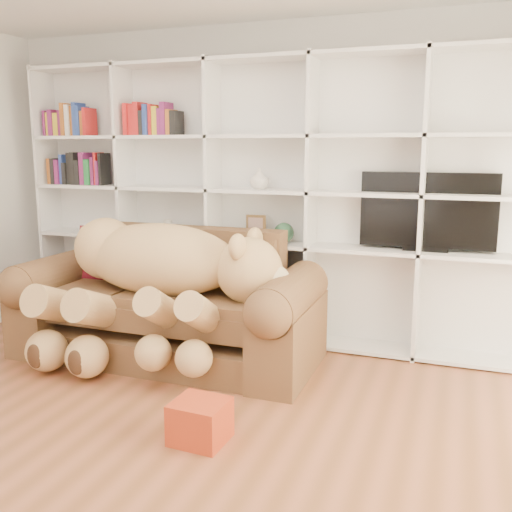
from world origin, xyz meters
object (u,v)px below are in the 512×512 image
at_px(teddy_bear, 155,275).
at_px(tv, 428,212).
at_px(sofa, 169,310).
at_px(gift_box, 200,421).

xyz_separation_m(teddy_bear, tv, (1.90, 0.92, 0.45)).
bearing_deg(sofa, teddy_bear, -88.04).
height_order(sofa, tv, tv).
height_order(teddy_bear, tv, tv).
distance_m(teddy_bear, gift_box, 1.40).
bearing_deg(teddy_bear, sofa, 92.00).
bearing_deg(tv, teddy_bear, -154.25).
bearing_deg(teddy_bear, gift_box, -49.39).
bearing_deg(gift_box, tv, 60.13).
relative_size(sofa, tv, 2.32).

